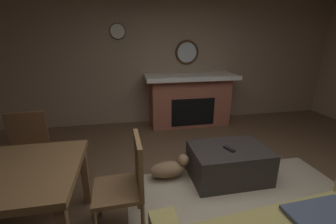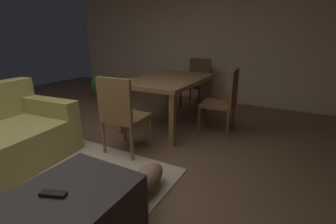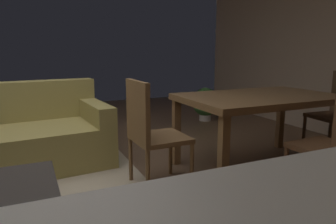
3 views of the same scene
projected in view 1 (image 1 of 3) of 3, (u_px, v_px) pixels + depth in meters
The scene contains 11 objects.
floor at pixel (225, 224), 2.20m from camera, with size 9.22×9.22×0.00m, color brown.
wall_back_fireplace_side at pixel (167, 57), 4.67m from camera, with size 8.08×0.12×2.78m, color #9E846B.
area_rug at pixel (259, 219), 2.25m from camera, with size 2.60×2.00×0.01m, color tan.
fireplace at pixel (189, 99), 4.66m from camera, with size 1.85×0.76×1.07m.
round_wall_mirror at pixel (187, 52), 4.64m from camera, with size 0.50×0.05×0.50m.
ottoman_coffee_table at pixel (228, 163), 2.86m from camera, with size 0.96×0.65×0.44m, color #2D2826.
tv_remote at pixel (229, 149), 2.75m from camera, with size 0.05×0.16×0.02m, color black.
dining_chair_west at pixel (128, 180), 2.02m from camera, with size 0.45×0.45×0.93m.
dining_chair_south at pixel (27, 147), 2.63m from camera, with size 0.46×0.46×0.93m.
small_dog at pixel (170, 168), 2.85m from camera, with size 0.52×0.21×0.30m.
wall_clock at pixel (118, 31), 4.26m from camera, with size 0.30×0.03×0.30m.
Camera 1 is at (0.89, 1.61, 1.74)m, focal length 23.72 mm.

